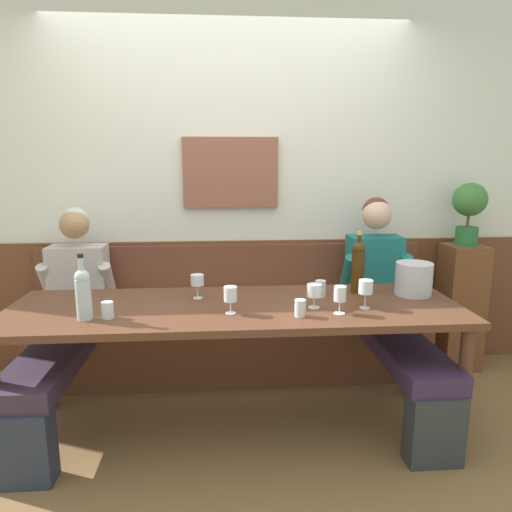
# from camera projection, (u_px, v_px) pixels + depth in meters

# --- Properties ---
(ground_plane) EXTENTS (6.80, 6.80, 0.02)m
(ground_plane) POSITION_uv_depth(u_px,v_px,m) (237.00, 444.00, 2.58)
(ground_plane) COLOR brown
(ground_plane) RESTS_ON ground
(room_wall_back) EXTENTS (6.80, 0.12, 2.80)m
(room_wall_back) POSITION_uv_depth(u_px,v_px,m) (230.00, 181.00, 3.35)
(room_wall_back) COLOR silver
(room_wall_back) RESTS_ON ground
(wood_wainscot_panel) EXTENTS (6.80, 0.03, 0.96)m
(wood_wainscot_panel) POSITION_uv_depth(u_px,v_px,m) (232.00, 303.00, 3.49)
(wood_wainscot_panel) COLOR brown
(wood_wainscot_panel) RESTS_ON ground
(wall_bench) EXTENTS (2.80, 0.42, 0.94)m
(wall_bench) POSITION_uv_depth(u_px,v_px,m) (233.00, 339.00, 3.32)
(wall_bench) COLOR brown
(wall_bench) RESTS_ON ground
(dining_table) EXTENTS (2.50, 0.77, 0.76)m
(dining_table) POSITION_uv_depth(u_px,v_px,m) (236.00, 319.00, 2.57)
(dining_table) COLOR #55311F
(dining_table) RESTS_ON ground
(person_left_seat) EXTENTS (0.48, 1.23, 1.24)m
(person_left_seat) POSITION_uv_depth(u_px,v_px,m) (64.00, 317.00, 2.82)
(person_left_seat) COLOR #272E3D
(person_left_seat) RESTS_ON ground
(person_center_left_seat) EXTENTS (0.47, 1.24, 1.29)m
(person_center_left_seat) POSITION_uv_depth(u_px,v_px,m) (389.00, 304.00, 2.99)
(person_center_left_seat) COLOR #2C3133
(person_center_left_seat) RESTS_ON ground
(ice_bucket) EXTENTS (0.21, 0.21, 0.19)m
(ice_bucket) POSITION_uv_depth(u_px,v_px,m) (414.00, 279.00, 2.74)
(ice_bucket) COLOR silver
(ice_bucket) RESTS_ON dining_table
(wine_bottle_amber_mid) EXTENTS (0.08, 0.08, 0.34)m
(wine_bottle_amber_mid) POSITION_uv_depth(u_px,v_px,m) (83.00, 292.00, 2.30)
(wine_bottle_amber_mid) COLOR #AEC0BF
(wine_bottle_amber_mid) RESTS_ON dining_table
(wine_bottle_green_tall) EXTENTS (0.08, 0.08, 0.37)m
(wine_bottle_green_tall) POSITION_uv_depth(u_px,v_px,m) (358.00, 265.00, 2.78)
(wine_bottle_green_tall) COLOR #41290B
(wine_bottle_green_tall) RESTS_ON dining_table
(wine_glass_by_bottle) EXTENTS (0.06, 0.06, 0.15)m
(wine_glass_by_bottle) POSITION_uv_depth(u_px,v_px,m) (340.00, 295.00, 2.39)
(wine_glass_by_bottle) COLOR silver
(wine_glass_by_bottle) RESTS_ON dining_table
(wine_glass_left_end) EXTENTS (0.08, 0.08, 0.14)m
(wine_glass_left_end) POSITION_uv_depth(u_px,v_px,m) (197.00, 281.00, 2.66)
(wine_glass_left_end) COLOR silver
(wine_glass_left_end) RESTS_ON dining_table
(wine_glass_mid_left) EXTENTS (0.07, 0.07, 0.15)m
(wine_glass_mid_left) POSITION_uv_depth(u_px,v_px,m) (230.00, 294.00, 2.40)
(wine_glass_mid_left) COLOR silver
(wine_glass_mid_left) RESTS_ON dining_table
(wine_glass_center_front) EXTENTS (0.08, 0.08, 0.13)m
(wine_glass_center_front) POSITION_uv_depth(u_px,v_px,m) (314.00, 292.00, 2.49)
(wine_glass_center_front) COLOR silver
(wine_glass_center_front) RESTS_ON dining_table
(wine_glass_center_rear) EXTENTS (0.08, 0.08, 0.16)m
(wine_glass_center_rear) POSITION_uv_depth(u_px,v_px,m) (366.00, 288.00, 2.48)
(wine_glass_center_rear) COLOR silver
(wine_glass_center_rear) RESTS_ON dining_table
(water_tumbler_right) EXTENTS (0.06, 0.06, 0.09)m
(water_tumbler_right) POSITION_uv_depth(u_px,v_px,m) (300.00, 308.00, 2.37)
(water_tumbler_right) COLOR silver
(water_tumbler_right) RESTS_ON dining_table
(water_tumbler_center) EXTENTS (0.06, 0.06, 0.10)m
(water_tumbler_center) POSITION_uv_depth(u_px,v_px,m) (320.00, 289.00, 2.71)
(water_tumbler_center) COLOR silver
(water_tumbler_center) RESTS_ON dining_table
(water_tumbler_left) EXTENTS (0.06, 0.06, 0.09)m
(water_tumbler_left) POSITION_uv_depth(u_px,v_px,m) (107.00, 310.00, 2.34)
(water_tumbler_left) COLOR silver
(water_tumbler_left) RESTS_ON dining_table
(corner_pedestal) EXTENTS (0.28, 0.28, 0.94)m
(corner_pedestal) POSITION_uv_depth(u_px,v_px,m) (460.00, 307.00, 3.45)
(corner_pedestal) COLOR brown
(corner_pedestal) RESTS_ON ground
(potted_plant) EXTENTS (0.24, 0.24, 0.45)m
(potted_plant) POSITION_uv_depth(u_px,v_px,m) (469.00, 207.00, 3.29)
(potted_plant) COLOR #266932
(potted_plant) RESTS_ON corner_pedestal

